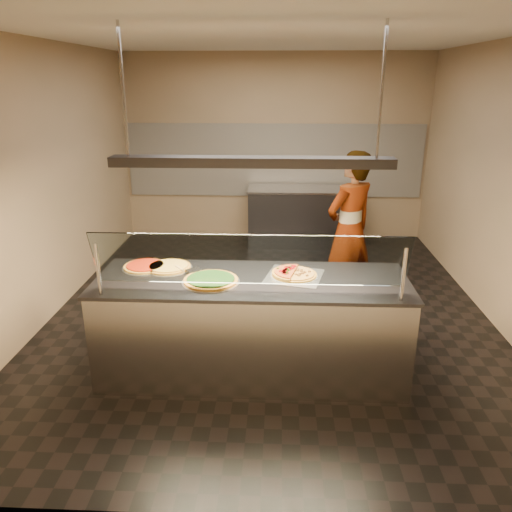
{
  "coord_description": "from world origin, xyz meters",
  "views": [
    {
      "loc": [
        0.09,
        -5.39,
        2.58
      ],
      "look_at": [
        -0.12,
        -1.0,
        1.02
      ],
      "focal_mm": 35.0,
      "sensor_mm": 36.0,
      "label": 1
    }
  ],
  "objects_px": {
    "pizza_spatula": "(186,269)",
    "sneeze_guard": "(249,260)",
    "pizza_spinach": "(211,280)",
    "heat_lamp_housing": "(251,162)",
    "pizza_cheese": "(169,267)",
    "half_pizza_pepperoni": "(283,272)",
    "pizza_tomato": "(145,266)",
    "perforated_tray": "(294,276)",
    "worker": "(349,230)",
    "serving_counter": "(252,326)",
    "prep_table": "(301,216)",
    "half_pizza_sausage": "(305,274)"
  },
  "relations": [
    {
      "from": "serving_counter",
      "to": "sneeze_guard",
      "type": "height_order",
      "value": "sneeze_guard"
    },
    {
      "from": "prep_table",
      "to": "heat_lamp_housing",
      "type": "distance_m",
      "value": 4.21
    },
    {
      "from": "serving_counter",
      "to": "half_pizza_sausage",
      "type": "bearing_deg",
      "value": 9.31
    },
    {
      "from": "perforated_tray",
      "to": "half_pizza_sausage",
      "type": "distance_m",
      "value": 0.1
    },
    {
      "from": "sneeze_guard",
      "to": "heat_lamp_housing",
      "type": "height_order",
      "value": "heat_lamp_housing"
    },
    {
      "from": "perforated_tray",
      "to": "pizza_spatula",
      "type": "distance_m",
      "value": 0.98
    },
    {
      "from": "pizza_tomato",
      "to": "half_pizza_sausage",
      "type": "bearing_deg",
      "value": -6.15
    },
    {
      "from": "pizza_spinach",
      "to": "pizza_spatula",
      "type": "xyz_separation_m",
      "value": [
        -0.26,
        0.23,
        0.01
      ]
    },
    {
      "from": "worker",
      "to": "serving_counter",
      "type": "bearing_deg",
      "value": 17.78
    },
    {
      "from": "pizza_spatula",
      "to": "heat_lamp_housing",
      "type": "xyz_separation_m",
      "value": [
        0.61,
        -0.14,
        0.99
      ]
    },
    {
      "from": "perforated_tray",
      "to": "half_pizza_pepperoni",
      "type": "bearing_deg",
      "value": 179.23
    },
    {
      "from": "perforated_tray",
      "to": "pizza_spatula",
      "type": "relative_size",
      "value": 2.04
    },
    {
      "from": "serving_counter",
      "to": "heat_lamp_housing",
      "type": "height_order",
      "value": "heat_lamp_housing"
    },
    {
      "from": "pizza_spinach",
      "to": "heat_lamp_housing",
      "type": "bearing_deg",
      "value": 13.72
    },
    {
      "from": "half_pizza_pepperoni",
      "to": "pizza_cheese",
      "type": "bearing_deg",
      "value": 171.88
    },
    {
      "from": "sneeze_guard",
      "to": "worker",
      "type": "relative_size",
      "value": 1.36
    },
    {
      "from": "serving_counter",
      "to": "half_pizza_pepperoni",
      "type": "relative_size",
      "value": 6.47
    },
    {
      "from": "half_pizza_sausage",
      "to": "heat_lamp_housing",
      "type": "distance_m",
      "value": 1.1
    },
    {
      "from": "pizza_spatula",
      "to": "prep_table",
      "type": "bearing_deg",
      "value": 72.26
    },
    {
      "from": "half_pizza_pepperoni",
      "to": "heat_lamp_housing",
      "type": "relative_size",
      "value": 0.18
    },
    {
      "from": "half_pizza_pepperoni",
      "to": "heat_lamp_housing",
      "type": "distance_m",
      "value": 1.03
    },
    {
      "from": "serving_counter",
      "to": "perforated_tray",
      "type": "bearing_deg",
      "value": 11.36
    },
    {
      "from": "serving_counter",
      "to": "prep_table",
      "type": "xyz_separation_m",
      "value": [
        0.59,
        3.89,
        0.0
      ]
    },
    {
      "from": "half_pizza_pepperoni",
      "to": "worker",
      "type": "bearing_deg",
      "value": 62.76
    },
    {
      "from": "pizza_spatula",
      "to": "sneeze_guard",
      "type": "bearing_deg",
      "value": -38.48
    },
    {
      "from": "pizza_cheese",
      "to": "worker",
      "type": "xyz_separation_m",
      "value": [
        1.84,
        1.36,
        -0.02
      ]
    },
    {
      "from": "pizza_spatula",
      "to": "heat_lamp_housing",
      "type": "bearing_deg",
      "value": -13.05
    },
    {
      "from": "half_pizza_pepperoni",
      "to": "pizza_tomato",
      "type": "relative_size",
      "value": 1.01
    },
    {
      "from": "pizza_spatula",
      "to": "pizza_tomato",
      "type": "bearing_deg",
      "value": 166.69
    },
    {
      "from": "pizza_spinach",
      "to": "prep_table",
      "type": "bearing_deg",
      "value": 76.71
    },
    {
      "from": "serving_counter",
      "to": "pizza_spinach",
      "type": "bearing_deg",
      "value": -166.28
    },
    {
      "from": "perforated_tray",
      "to": "half_pizza_sausage",
      "type": "relative_size",
      "value": 1.34
    },
    {
      "from": "half_pizza_pepperoni",
      "to": "serving_counter",
      "type": "bearing_deg",
      "value": -164.73
    },
    {
      "from": "pizza_spinach",
      "to": "prep_table",
      "type": "distance_m",
      "value": 4.11
    },
    {
      "from": "perforated_tray",
      "to": "half_pizza_pepperoni",
      "type": "xyz_separation_m",
      "value": [
        -0.09,
        0.0,
        0.03
      ]
    },
    {
      "from": "sneeze_guard",
      "to": "pizza_spinach",
      "type": "height_order",
      "value": "sneeze_guard"
    },
    {
      "from": "pizza_cheese",
      "to": "pizza_spinach",
      "type": "bearing_deg",
      "value": -35.77
    },
    {
      "from": "sneeze_guard",
      "to": "pizza_spatula",
      "type": "height_order",
      "value": "sneeze_guard"
    },
    {
      "from": "pizza_cheese",
      "to": "half_pizza_pepperoni",
      "type": "bearing_deg",
      "value": -8.12
    },
    {
      "from": "serving_counter",
      "to": "prep_table",
      "type": "distance_m",
      "value": 3.94
    },
    {
      "from": "perforated_tray",
      "to": "worker",
      "type": "bearing_deg",
      "value": 65.65
    },
    {
      "from": "pizza_tomato",
      "to": "worker",
      "type": "relative_size",
      "value": 0.23
    },
    {
      "from": "serving_counter",
      "to": "pizza_cheese",
      "type": "height_order",
      "value": "pizza_cheese"
    },
    {
      "from": "pizza_tomato",
      "to": "heat_lamp_housing",
      "type": "bearing_deg",
      "value": -13.15
    },
    {
      "from": "serving_counter",
      "to": "pizza_spatula",
      "type": "relative_size",
      "value": 9.85
    },
    {
      "from": "pizza_spatula",
      "to": "prep_table",
      "type": "height_order",
      "value": "pizza_spatula"
    },
    {
      "from": "half_pizza_pepperoni",
      "to": "pizza_spatula",
      "type": "height_order",
      "value": "half_pizza_pepperoni"
    },
    {
      "from": "sneeze_guard",
      "to": "pizza_cheese",
      "type": "relative_size",
      "value": 5.76
    },
    {
      "from": "pizza_tomato",
      "to": "pizza_cheese",
      "type": "bearing_deg",
      "value": -1.85
    },
    {
      "from": "pizza_spinach",
      "to": "prep_table",
      "type": "xyz_separation_m",
      "value": [
        0.94,
        3.98,
        -0.48
      ]
    }
  ]
}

